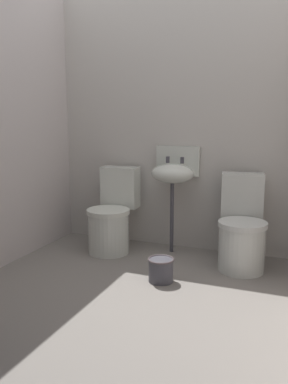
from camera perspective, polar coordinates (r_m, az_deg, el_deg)
ground_plane at (r=3.08m, az=-2.13°, el=-14.63°), size 2.84×2.80×0.08m
wall_back at (r=3.96m, az=5.15°, el=9.99°), size 2.84×0.10×2.47m
toilet_left at (r=3.90m, az=-4.46°, el=-3.55°), size 0.42×0.61×0.78m
toilet_right at (r=3.56m, az=13.49°, el=-5.23°), size 0.48×0.65×0.78m
sink at (r=3.79m, az=4.16°, el=2.70°), size 0.42×0.35×0.99m
bucket at (r=3.23m, az=2.37°, el=-10.73°), size 0.21×0.21×0.19m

